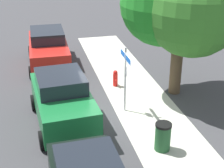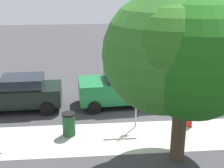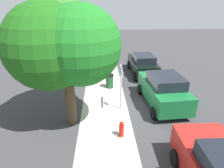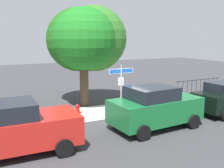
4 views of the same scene
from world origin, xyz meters
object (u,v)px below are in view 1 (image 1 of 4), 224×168
at_px(street_sign, 125,68).
at_px(shade_tree, 189,5).
at_px(fire_hydrant, 115,78).
at_px(car_green, 62,100).
at_px(trash_bin, 163,137).
at_px(car_red, 48,48).

bearing_deg(street_sign, shade_tree, 106.19).
bearing_deg(fire_hydrant, shade_tree, 59.39).
xyz_separation_m(street_sign, car_green, (0.35, -2.50, -0.87)).
relative_size(street_sign, shade_tree, 0.45).
bearing_deg(car_green, fire_hydrant, 131.22).
relative_size(shade_tree, fire_hydrant, 7.55).
height_order(car_green, trash_bin, car_green).
bearing_deg(fire_hydrant, car_red, -140.52).
xyz_separation_m(car_red, trash_bin, (8.58, 3.09, -0.45)).
xyz_separation_m(shade_tree, trash_bin, (3.66, -2.29, -3.46)).
bearing_deg(car_green, street_sign, 94.29).
height_order(fire_hydrant, trash_bin, trash_bin).
distance_m(street_sign, trash_bin, 3.19).
bearing_deg(street_sign, car_green, -81.92).
height_order(car_green, fire_hydrant, car_green).
height_order(car_red, fire_hydrant, car_red).
relative_size(shade_tree, car_green, 1.39).
xyz_separation_m(street_sign, car_red, (-5.73, -2.59, -0.88)).
distance_m(fire_hydrant, trash_bin, 5.21).
bearing_deg(shade_tree, car_red, -132.43).
distance_m(street_sign, fire_hydrant, 2.76).
bearing_deg(car_red, fire_hydrant, 40.36).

